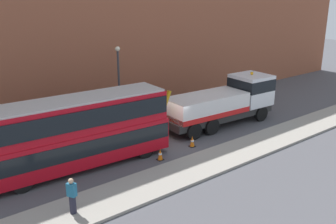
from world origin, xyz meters
name	(u,v)px	position (x,y,z in m)	size (l,w,h in m)	color
ground_plane	(164,142)	(0.00, 0.00, 0.00)	(120.00, 120.00, 0.00)	#4C4C51
near_kerb	(209,162)	(0.00, -4.20, 0.07)	(60.00, 2.80, 0.15)	gray
building_facade	(105,12)	(0.00, 7.08, 8.07)	(60.00, 1.50, 16.00)	#935138
recovery_tow_truck	(225,101)	(5.71, 0.06, 1.76)	(10.21, 3.14, 3.67)	#2D2D2D
double_decker_bus	(74,131)	(-6.22, 0.09, 2.23)	(11.15, 3.17, 4.06)	#B70C19
pedestrian_onlooker	(72,196)	(-8.49, -4.31, 0.99)	(0.41, 0.47, 1.71)	#232333
traffic_cone_near_bus	(160,155)	(-1.90, -2.05, 0.34)	(0.36, 0.36, 0.72)	orange
traffic_cone_midway	(192,142)	(0.94, -1.72, 0.34)	(0.36, 0.36, 0.72)	orange
street_lamp	(119,79)	(-0.39, 4.89, 3.47)	(0.36, 0.36, 5.83)	#38383D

